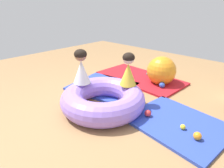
{
  "coord_description": "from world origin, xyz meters",
  "views": [
    {
      "loc": [
        1.98,
        -1.78,
        1.53
      ],
      "look_at": [
        0.09,
        0.22,
        0.35
      ],
      "focal_mm": 30.98,
      "sensor_mm": 36.0,
      "label": 1
    }
  ],
  "objects_px": {
    "child_in_yellow": "(128,70)",
    "play_ball_yellow": "(183,127)",
    "child_in_white": "(81,67)",
    "play_ball_red": "(148,113)",
    "exercise_ball_large": "(161,71)",
    "play_ball_blue": "(162,85)",
    "inflatable_cushion": "(103,99)",
    "play_ball_teal": "(148,74)",
    "play_ball_orange": "(197,136)"
  },
  "relations": [
    {
      "from": "play_ball_red",
      "to": "child_in_white",
      "type": "bearing_deg",
      "value": -164.38
    },
    {
      "from": "child_in_white",
      "to": "play_ball_teal",
      "type": "bearing_deg",
      "value": -45.96
    },
    {
      "from": "inflatable_cushion",
      "to": "play_ball_teal",
      "type": "height_order",
      "value": "inflatable_cushion"
    },
    {
      "from": "play_ball_blue",
      "to": "play_ball_teal",
      "type": "relative_size",
      "value": 1.68
    },
    {
      "from": "play_ball_red",
      "to": "play_ball_orange",
      "type": "distance_m",
      "value": 0.7
    },
    {
      "from": "play_ball_red",
      "to": "play_ball_yellow",
      "type": "xyz_separation_m",
      "value": [
        0.49,
        0.05,
        -0.01
      ]
    },
    {
      "from": "play_ball_red",
      "to": "exercise_ball_large",
      "type": "distance_m",
      "value": 1.35
    },
    {
      "from": "play_ball_teal",
      "to": "child_in_white",
      "type": "bearing_deg",
      "value": -94.53
    },
    {
      "from": "child_in_yellow",
      "to": "play_ball_teal",
      "type": "bearing_deg",
      "value": -12.67
    },
    {
      "from": "play_ball_teal",
      "to": "play_ball_blue",
      "type": "bearing_deg",
      "value": -33.96
    },
    {
      "from": "child_in_yellow",
      "to": "play_ball_red",
      "type": "bearing_deg",
      "value": -137.83
    },
    {
      "from": "inflatable_cushion",
      "to": "play_ball_blue",
      "type": "xyz_separation_m",
      "value": [
        0.29,
        1.26,
        -0.08
      ]
    },
    {
      "from": "child_in_yellow",
      "to": "play_ball_yellow",
      "type": "distance_m",
      "value": 1.11
    },
    {
      "from": "play_ball_orange",
      "to": "play_ball_red",
      "type": "bearing_deg",
      "value": 177.84
    },
    {
      "from": "play_ball_blue",
      "to": "exercise_ball_large",
      "type": "height_order",
      "value": "exercise_ball_large"
    },
    {
      "from": "child_in_white",
      "to": "play_ball_yellow",
      "type": "bearing_deg",
      "value": -118.95
    },
    {
      "from": "play_ball_orange",
      "to": "exercise_ball_large",
      "type": "distance_m",
      "value": 1.76
    },
    {
      "from": "play_ball_red",
      "to": "play_ball_teal",
      "type": "relative_size",
      "value": 1.5
    },
    {
      "from": "inflatable_cushion",
      "to": "play_ball_red",
      "type": "xyz_separation_m",
      "value": [
        0.65,
        0.24,
        -0.08
      ]
    },
    {
      "from": "inflatable_cushion",
      "to": "exercise_ball_large",
      "type": "relative_size",
      "value": 2.25
    },
    {
      "from": "child_in_yellow",
      "to": "play_ball_yellow",
      "type": "xyz_separation_m",
      "value": [
        0.98,
        -0.09,
        -0.51
      ]
    },
    {
      "from": "inflatable_cushion",
      "to": "play_ball_teal",
      "type": "bearing_deg",
      "value": 99.51
    },
    {
      "from": "play_ball_red",
      "to": "play_ball_teal",
      "type": "distance_m",
      "value": 1.68
    },
    {
      "from": "child_in_white",
      "to": "exercise_ball_large",
      "type": "bearing_deg",
      "value": -61.0
    },
    {
      "from": "child_in_white",
      "to": "play_ball_teal",
      "type": "distance_m",
      "value": 1.78
    },
    {
      "from": "child_in_yellow",
      "to": "play_ball_yellow",
      "type": "relative_size",
      "value": 7.53
    },
    {
      "from": "child_in_white",
      "to": "play_ball_yellow",
      "type": "height_order",
      "value": "child_in_white"
    },
    {
      "from": "play_ball_red",
      "to": "play_ball_orange",
      "type": "xyz_separation_m",
      "value": [
        0.7,
        -0.03,
        0.0
      ]
    },
    {
      "from": "exercise_ball_large",
      "to": "play_ball_yellow",
      "type": "bearing_deg",
      "value": -49.47
    },
    {
      "from": "play_ball_red",
      "to": "play_ball_orange",
      "type": "bearing_deg",
      "value": -2.16
    },
    {
      "from": "child_in_yellow",
      "to": "exercise_ball_large",
      "type": "height_order",
      "value": "child_in_yellow"
    },
    {
      "from": "child_in_yellow",
      "to": "exercise_ball_large",
      "type": "bearing_deg",
      "value": -30.19
    },
    {
      "from": "child_in_yellow",
      "to": "play_ball_teal",
      "type": "relative_size",
      "value": 8.01
    },
    {
      "from": "play_ball_orange",
      "to": "play_ball_yellow",
      "type": "relative_size",
      "value": 1.43
    },
    {
      "from": "child_in_yellow",
      "to": "play_ball_blue",
      "type": "height_order",
      "value": "child_in_yellow"
    },
    {
      "from": "inflatable_cushion",
      "to": "play_ball_blue",
      "type": "bearing_deg",
      "value": 76.92
    },
    {
      "from": "inflatable_cushion",
      "to": "play_ball_orange",
      "type": "height_order",
      "value": "inflatable_cushion"
    },
    {
      "from": "play_ball_blue",
      "to": "play_ball_red",
      "type": "bearing_deg",
      "value": -70.42
    },
    {
      "from": "play_ball_yellow",
      "to": "exercise_ball_large",
      "type": "height_order",
      "value": "exercise_ball_large"
    },
    {
      "from": "play_ball_red",
      "to": "play_ball_blue",
      "type": "xyz_separation_m",
      "value": [
        -0.36,
        1.02,
        0.01
      ]
    },
    {
      "from": "play_ball_red",
      "to": "play_ball_teal",
      "type": "xyz_separation_m",
      "value": [
        -0.93,
        1.4,
        -0.02
      ]
    },
    {
      "from": "play_ball_blue",
      "to": "child_in_white",
      "type": "bearing_deg",
      "value": -118.06
    },
    {
      "from": "inflatable_cushion",
      "to": "child_in_white",
      "type": "bearing_deg",
      "value": -171.97
    },
    {
      "from": "exercise_ball_large",
      "to": "play_ball_blue",
      "type": "bearing_deg",
      "value": -53.49
    },
    {
      "from": "play_ball_red",
      "to": "play_ball_yellow",
      "type": "bearing_deg",
      "value": 5.47
    },
    {
      "from": "play_ball_yellow",
      "to": "play_ball_blue",
      "type": "relative_size",
      "value": 0.63
    },
    {
      "from": "play_ball_red",
      "to": "play_ball_yellow",
      "type": "height_order",
      "value": "play_ball_red"
    },
    {
      "from": "play_ball_yellow",
      "to": "exercise_ball_large",
      "type": "distance_m",
      "value": 1.57
    },
    {
      "from": "child_in_yellow",
      "to": "play_ball_yellow",
      "type": "bearing_deg",
      "value": -127.3
    },
    {
      "from": "play_ball_orange",
      "to": "child_in_white",
      "type": "bearing_deg",
      "value": -171.27
    }
  ]
}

